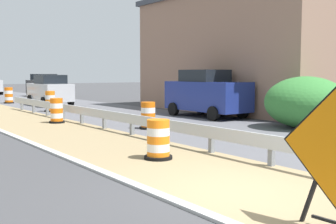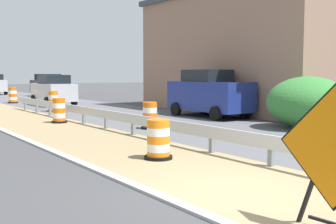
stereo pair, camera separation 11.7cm
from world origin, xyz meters
The scene contains 15 objects.
ground_plane centered at (0.00, 0.00, 0.00)m, with size 160.00×160.00×0.00m, color #3D3D3F.
median_dirt_strip centered at (0.53, 0.00, 0.00)m, with size 3.46×120.00×0.01m, color #8E7A56.
curb_near_edge centered at (-1.30, 0.00, 0.00)m, with size 0.20×120.00×0.11m, color #ADADA8.
warning_sign_diamond centered at (-0.35, -2.03, 1.06)m, with size 0.14×1.69×1.98m.
traffic_barrel_nearest centered at (0.48, 3.27, 0.43)m, with size 0.69×0.69×0.96m.
traffic_barrel_close centered at (3.36, 8.12, 0.45)m, with size 0.66×0.66×1.01m.
traffic_barrel_mid centered at (1.32, 11.96, 0.47)m, with size 0.64×0.64×1.04m.
traffic_barrel_far centered at (3.02, 17.28, 0.51)m, with size 0.63×0.63×1.12m.
traffic_barrel_farther centered at (3.04, 25.26, 0.50)m, with size 0.68×0.68×1.11m.
car_lead_near_lane centered at (4.65, 21.67, 0.98)m, with size 2.02×4.26×1.97m.
car_trailing_near_lane centered at (8.00, 32.02, 1.01)m, with size 2.13×4.59×2.01m.
car_mid_far_lane centered at (8.06, 10.23, 1.12)m, with size 2.04×4.41×2.24m.
roadside_shop_near centered at (13.23, 11.89, 3.28)m, with size 8.36×12.66×6.55m.
utility_pole_near centered at (9.39, 8.49, 4.30)m, with size 0.24×1.80×8.29m.
bush_roadside centered at (8.30, 4.84, 0.98)m, with size 3.06×3.06×1.96m, color #337533.
Camera 2 is at (-5.19, -5.19, 2.06)m, focal length 45.67 mm.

